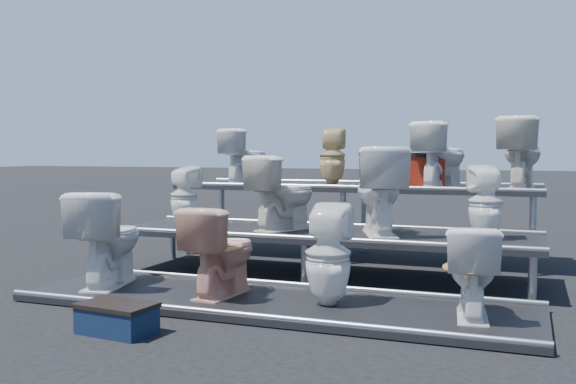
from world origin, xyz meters
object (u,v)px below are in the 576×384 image
(toilet_0, at_px, (108,238))
(toilet_4, at_px, (184,196))
(toilet_3, at_px, (472,271))
(toilet_1, at_px, (222,251))
(toilet_7, at_px, (486,202))
(step_stool, at_px, (117,320))
(toilet_5, at_px, (283,193))
(toilet_6, at_px, (379,191))
(toilet_10, at_px, (441,155))
(toilet_11, at_px, (521,153))
(toilet_8, at_px, (246,156))
(toilet_9, at_px, (332,156))
(toilet_2, at_px, (328,254))
(red_crate, at_px, (423,172))

(toilet_0, bearing_deg, toilet_4, -103.97)
(toilet_3, bearing_deg, toilet_1, -6.52)
(toilet_7, bearing_deg, step_stool, 28.07)
(toilet_5, bearing_deg, toilet_7, -156.34)
(toilet_6, bearing_deg, toilet_10, -128.38)
(toilet_6, bearing_deg, toilet_11, -154.50)
(toilet_8, relative_size, step_stool, 1.33)
(toilet_3, distance_m, toilet_8, 4.03)
(toilet_3, relative_size, toilet_6, 0.80)
(toilet_8, height_order, toilet_9, toilet_9)
(toilet_0, xyz_separation_m, toilet_7, (3.15, 1.30, 0.31))
(toilet_0, relative_size, toilet_10, 1.17)
(toilet_7, xyz_separation_m, toilet_11, (0.27, 1.30, 0.44))
(toilet_0, bearing_deg, toilet_11, -155.32)
(toilet_1, distance_m, toilet_5, 1.36)
(toilet_0, bearing_deg, toilet_1, 167.43)
(toilet_3, xyz_separation_m, toilet_6, (-0.98, 1.30, 0.48))
(toilet_2, bearing_deg, toilet_5, -59.42)
(toilet_9, relative_size, red_crate, 1.48)
(toilet_1, bearing_deg, red_crate, -109.60)
(toilet_9, bearing_deg, toilet_8, -10.57)
(toilet_0, relative_size, toilet_2, 1.07)
(toilet_4, relative_size, toilet_8, 0.95)
(toilet_6, distance_m, red_crate, 1.36)
(toilet_1, relative_size, toilet_4, 1.16)
(toilet_0, bearing_deg, toilet_3, 167.43)
(red_crate, bearing_deg, toilet_11, -11.70)
(toilet_5, distance_m, toilet_10, 1.96)
(toilet_2, relative_size, toilet_7, 1.17)
(toilet_4, distance_m, red_crate, 2.71)
(toilet_4, height_order, toilet_9, toilet_9)
(toilet_7, relative_size, red_crate, 1.46)
(toilet_4, bearing_deg, toilet_8, -84.66)
(toilet_7, height_order, step_stool, toilet_7)
(toilet_0, xyz_separation_m, toilet_1, (1.13, 0.00, -0.05))
(toilet_3, bearing_deg, step_stool, 18.90)
(toilet_10, bearing_deg, toilet_2, 102.08)
(toilet_6, relative_size, step_stool, 1.66)
(toilet_4, distance_m, toilet_6, 2.14)
(toilet_6, height_order, step_stool, toilet_6)
(toilet_3, relative_size, toilet_7, 0.99)
(toilet_5, xyz_separation_m, toilet_6, (0.99, 0.00, 0.04))
(toilet_0, distance_m, toilet_10, 3.74)
(toilet_5, height_order, toilet_7, toilet_5)
(toilet_4, xyz_separation_m, toilet_5, (1.14, 0.00, 0.06))
(toilet_7, bearing_deg, toilet_1, 14.65)
(toilet_7, height_order, toilet_11, toilet_11)
(toilet_3, xyz_separation_m, toilet_5, (-1.97, 1.30, 0.44))
(toilet_1, height_order, toilet_9, toilet_9)
(toilet_6, relative_size, toilet_7, 1.24)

